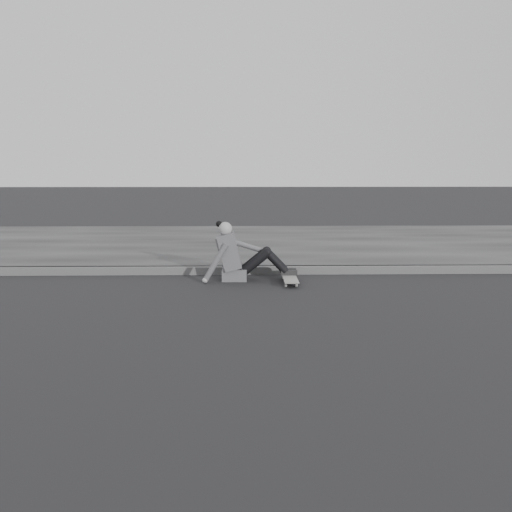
# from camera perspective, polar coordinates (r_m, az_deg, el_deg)

# --- Properties ---
(ground) EXTENTS (80.00, 80.00, 0.00)m
(ground) POSITION_cam_1_polar(r_m,az_deg,el_deg) (6.62, 14.33, -5.88)
(ground) COLOR black
(ground) RESTS_ON ground
(curb) EXTENTS (24.00, 0.16, 0.12)m
(curb) POSITION_cam_1_polar(r_m,az_deg,el_deg) (9.06, 10.01, -1.36)
(curb) COLOR #4D4D4D
(curb) RESTS_ON ground
(sidewalk) EXTENTS (24.00, 6.00, 0.12)m
(sidewalk) POSITION_cam_1_polar(r_m,az_deg,el_deg) (12.00, 7.23, 1.23)
(sidewalk) COLOR #323232
(sidewalk) RESTS_ON ground
(skateboard) EXTENTS (0.20, 0.78, 0.09)m
(skateboard) POSITION_cam_1_polar(r_m,az_deg,el_deg) (8.20, 3.40, -2.24)
(skateboard) COLOR gray
(skateboard) RESTS_ON ground
(seated_woman) EXTENTS (1.38, 0.46, 0.88)m
(seated_woman) POSITION_cam_1_polar(r_m,az_deg,el_deg) (8.37, -1.74, 0.01)
(seated_woman) COLOR #515153
(seated_woman) RESTS_ON ground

